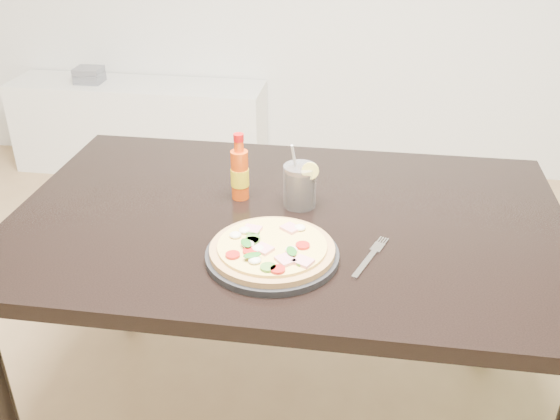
# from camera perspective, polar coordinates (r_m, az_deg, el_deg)

# --- Properties ---
(dining_table) EXTENTS (1.40, 0.90, 0.75)m
(dining_table) POSITION_cam_1_polar(r_m,az_deg,el_deg) (1.63, 0.64, -3.05)
(dining_table) COLOR black
(dining_table) RESTS_ON ground
(plate) EXTENTS (0.30, 0.30, 0.02)m
(plate) POSITION_cam_1_polar(r_m,az_deg,el_deg) (1.41, -0.71, -4.16)
(plate) COLOR black
(plate) RESTS_ON dining_table
(pizza) EXTENTS (0.28, 0.28, 0.03)m
(pizza) POSITION_cam_1_polar(r_m,az_deg,el_deg) (1.40, -0.77, -3.52)
(pizza) COLOR tan
(pizza) RESTS_ON plate
(hot_sauce_bottle) EXTENTS (0.05, 0.05, 0.18)m
(hot_sauce_bottle) POSITION_cam_1_polar(r_m,az_deg,el_deg) (1.64, -3.70, 3.38)
(hot_sauce_bottle) COLOR #DA450C
(hot_sauce_bottle) RESTS_ON dining_table
(cola_cup) EXTENTS (0.09, 0.09, 0.18)m
(cola_cup) POSITION_cam_1_polar(r_m,az_deg,el_deg) (1.61, 1.82, 2.15)
(cola_cup) COLOR black
(cola_cup) RESTS_ON dining_table
(fork) EXTENTS (0.08, 0.18, 0.00)m
(fork) POSITION_cam_1_polar(r_m,az_deg,el_deg) (1.43, 8.34, -4.15)
(fork) COLOR silver
(fork) RESTS_ON dining_table
(media_console) EXTENTS (1.40, 0.34, 0.50)m
(media_console) POSITION_cam_1_polar(r_m,az_deg,el_deg) (3.63, -12.67, 7.45)
(media_console) COLOR white
(media_console) RESTS_ON ground
(cd_stack) EXTENTS (0.14, 0.12, 0.08)m
(cd_stack) POSITION_cam_1_polar(r_m,az_deg,el_deg) (3.62, -17.06, 11.72)
(cd_stack) COLOR slate
(cd_stack) RESTS_ON media_console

